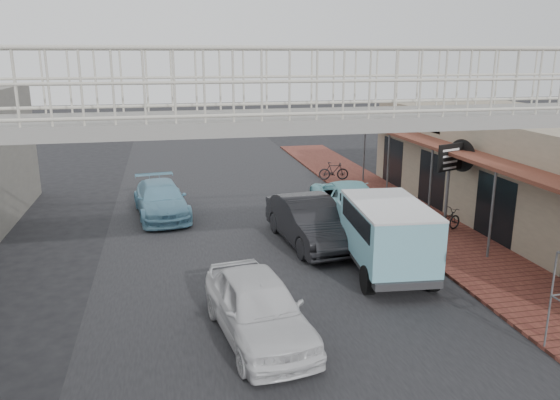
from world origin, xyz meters
name	(u,v)px	position (x,y,z in m)	size (l,w,h in m)	color
ground	(279,293)	(0.00, 0.00, 0.00)	(120.00, 120.00, 0.00)	black
road_strip	(279,292)	(0.00, 0.00, 0.01)	(10.00, 60.00, 0.01)	black
sidewalk	(444,239)	(6.50, 3.00, 0.05)	(3.00, 40.00, 0.10)	brown
shophouse_row	(545,172)	(10.97, 4.00, 2.01)	(7.20, 18.00, 4.00)	gray
footbridge	(323,224)	(0.00, -4.00, 3.18)	(16.40, 2.40, 6.34)	gray
white_hatchback	(258,307)	(-0.94, -2.23, 0.75)	(1.76, 4.38, 1.49)	white
dark_sedan	(309,221)	(1.82, 3.65, 0.79)	(1.68, 4.81, 1.58)	black
angkot_curb	(347,198)	(4.20, 6.68, 0.71)	(2.35, 5.09, 1.41)	#76C3CC
angkot_far	(161,199)	(-3.06, 8.08, 0.67)	(1.88, 4.62, 1.34)	#74AFCA
angkot_van	(385,228)	(3.34, 0.78, 1.37)	(2.38, 4.57, 2.17)	black
motorcycle_near	(445,220)	(6.83, 3.63, 0.51)	(0.54, 1.55, 0.81)	black
motorcycle_far	(334,171)	(5.47, 12.39, 0.55)	(0.42, 1.49, 0.90)	black
arrow_sign	(465,156)	(7.71, 4.10, 2.72)	(1.96, 1.32, 3.24)	#59595B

